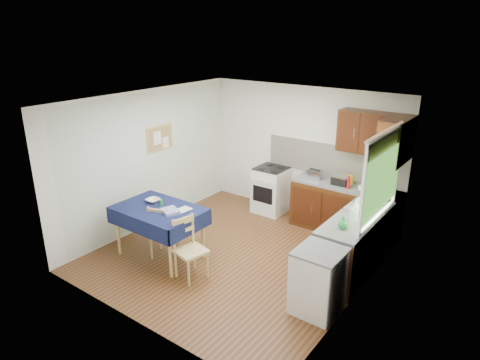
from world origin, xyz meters
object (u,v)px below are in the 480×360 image
Objects in this scene: kettle at (356,214)px; sandwich_press at (341,180)px; chair_near at (189,247)px; chair_far at (163,230)px; dish_rack at (360,208)px; dining_table at (159,214)px; toaster at (315,174)px.

sandwich_press is at bearing 121.23° from kettle.
chair_near is 3.27× the size of kettle.
chair_far is 3.17m from sandwich_press.
chair_far is 3.09m from dish_rack.
sandwich_press is (1.86, 2.52, 0.50)m from chair_far.
dining_table is 1.52× the size of chair_far.
chair_near is at bearing -102.22° from toaster.
chair_near is at bearing -144.80° from kettle.
kettle reaches higher than chair_near.
kettle reaches higher than toaster.
dish_rack is at bearing -33.59° from toaster.
dish_rack is at bearing -166.45° from chair_far.
dish_rack is (2.62, 1.68, 0.19)m from dining_table.
kettle reaches higher than dining_table.
chair_near reaches higher than chair_far.
dish_rack is (0.69, -0.84, -0.06)m from sandwich_press.
toaster is at bearing 134.76° from kettle.
kettle is (2.74, 1.19, 0.30)m from dining_table.
dining_table is at bearing -136.11° from sandwich_press.
toaster reaches higher than chair_near.
dish_rack is (1.19, -0.82, -0.06)m from toaster.
kettle is (2.67, 1.19, 0.55)m from chair_far.
kettle is at bearing -67.42° from sandwich_press.
dish_rack reaches higher than chair_far.
dish_rack reaches higher than sandwich_press.
kettle reaches higher than chair_far.
chair_far is 2.11× the size of dish_rack.
dining_table is 3.18m from sandwich_press.
dish_rack is at bearing 52.14° from dining_table.
kettle is (1.30, -1.32, 0.04)m from toaster.
chair_far is at bearing 88.73° from chair_near.
toaster is 1.85m from kettle.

